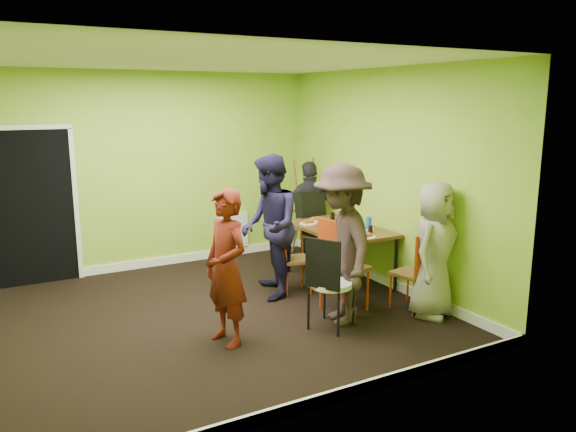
{
  "coord_description": "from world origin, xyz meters",
  "views": [
    {
      "loc": [
        -2.07,
        -5.66,
        2.4
      ],
      "look_at": [
        1.06,
        0.0,
        1.06
      ],
      "focal_mm": 35.0,
      "sensor_mm": 36.0,
      "label": 1
    }
  ],
  "objects_px": {
    "chair_left_near": "(339,260)",
    "person_front_end": "(434,250)",
    "chair_bentwood": "(328,279)",
    "easel": "(294,209)",
    "chair_front_end": "(417,267)",
    "chair_left_far": "(289,253)",
    "thermos": "(343,218)",
    "person_left_near": "(342,245)",
    "orange_bottle": "(329,221)",
    "person_back_end": "(310,213)",
    "chair_back_end": "(313,214)",
    "blue_bottle": "(369,224)",
    "dining_table": "(340,231)",
    "person_left_far": "(270,227)",
    "person_standing": "(226,268)"
  },
  "relations": [
    {
      "from": "chair_left_near",
      "to": "person_front_end",
      "type": "xyz_separation_m",
      "value": [
        0.86,
        -0.6,
        0.15
      ]
    },
    {
      "from": "chair_bentwood",
      "to": "easel",
      "type": "relative_size",
      "value": 0.65
    },
    {
      "from": "chair_left_near",
      "to": "chair_front_end",
      "type": "xyz_separation_m",
      "value": [
        0.79,
        -0.43,
        -0.09
      ]
    },
    {
      "from": "chair_left_far",
      "to": "thermos",
      "type": "relative_size",
      "value": 3.93
    },
    {
      "from": "chair_left_near",
      "to": "person_left_near",
      "type": "relative_size",
      "value": 0.62
    },
    {
      "from": "orange_bottle",
      "to": "person_front_end",
      "type": "bearing_deg",
      "value": -81.43
    },
    {
      "from": "person_left_near",
      "to": "person_back_end",
      "type": "distance_m",
      "value": 2.27
    },
    {
      "from": "chair_back_end",
      "to": "blue_bottle",
      "type": "height_order",
      "value": "chair_back_end"
    },
    {
      "from": "dining_table",
      "to": "easel",
      "type": "bearing_deg",
      "value": 87.44
    },
    {
      "from": "chair_left_far",
      "to": "person_front_end",
      "type": "relative_size",
      "value": 0.59
    },
    {
      "from": "chair_front_end",
      "to": "person_left_near",
      "type": "distance_m",
      "value": 1.01
    },
    {
      "from": "thermos",
      "to": "person_left_near",
      "type": "bearing_deg",
      "value": -125.04
    },
    {
      "from": "easel",
      "to": "blue_bottle",
      "type": "bearing_deg",
      "value": -84.66
    },
    {
      "from": "chair_bentwood",
      "to": "dining_table",
      "type": "bearing_deg",
      "value": 112.87
    },
    {
      "from": "person_back_end",
      "to": "person_front_end",
      "type": "height_order",
      "value": "person_front_end"
    },
    {
      "from": "dining_table",
      "to": "person_front_end",
      "type": "height_order",
      "value": "person_front_end"
    },
    {
      "from": "orange_bottle",
      "to": "person_front_end",
      "type": "relative_size",
      "value": 0.05
    },
    {
      "from": "dining_table",
      "to": "easel",
      "type": "xyz_separation_m",
      "value": [
        0.06,
        1.36,
        0.07
      ]
    },
    {
      "from": "chair_left_far",
      "to": "easel",
      "type": "relative_size",
      "value": 0.59
    },
    {
      "from": "person_left_far",
      "to": "easel",
      "type": "bearing_deg",
      "value": 160.91
    },
    {
      "from": "chair_bentwood",
      "to": "thermos",
      "type": "relative_size",
      "value": 4.38
    },
    {
      "from": "person_left_far",
      "to": "person_front_end",
      "type": "distance_m",
      "value": 1.96
    },
    {
      "from": "chair_front_end",
      "to": "person_standing",
      "type": "relative_size",
      "value": 0.6
    },
    {
      "from": "blue_bottle",
      "to": "person_standing",
      "type": "xyz_separation_m",
      "value": [
        -2.29,
        -0.74,
        -0.06
      ]
    },
    {
      "from": "person_left_near",
      "to": "person_back_end",
      "type": "xyz_separation_m",
      "value": [
        0.87,
        2.09,
        -0.11
      ]
    },
    {
      "from": "thermos",
      "to": "person_left_far",
      "type": "height_order",
      "value": "person_left_far"
    },
    {
      "from": "chair_back_end",
      "to": "person_left_near",
      "type": "height_order",
      "value": "person_left_near"
    },
    {
      "from": "chair_left_far",
      "to": "blue_bottle",
      "type": "relative_size",
      "value": 5.15
    },
    {
      "from": "chair_left_near",
      "to": "easel",
      "type": "relative_size",
      "value": 0.7
    },
    {
      "from": "chair_left_near",
      "to": "person_back_end",
      "type": "height_order",
      "value": "person_back_end"
    },
    {
      "from": "chair_left_far",
      "to": "person_back_end",
      "type": "height_order",
      "value": "person_back_end"
    },
    {
      "from": "person_left_far",
      "to": "person_front_end",
      "type": "height_order",
      "value": "person_left_far"
    },
    {
      "from": "dining_table",
      "to": "blue_bottle",
      "type": "bearing_deg",
      "value": -56.62
    },
    {
      "from": "person_front_end",
      "to": "dining_table",
      "type": "bearing_deg",
      "value": 75.51
    },
    {
      "from": "chair_back_end",
      "to": "person_front_end",
      "type": "xyz_separation_m",
      "value": [
        0.19,
        -2.28,
        -0.01
      ]
    },
    {
      "from": "person_left_near",
      "to": "orange_bottle",
      "type": "bearing_deg",
      "value": 165.59
    },
    {
      "from": "chair_left_far",
      "to": "person_back_end",
      "type": "xyz_separation_m",
      "value": [
        0.9,
        0.98,
        0.25
      ]
    },
    {
      "from": "thermos",
      "to": "easel",
      "type": "bearing_deg",
      "value": 89.26
    },
    {
      "from": "easel",
      "to": "person_front_end",
      "type": "relative_size",
      "value": 1.01
    },
    {
      "from": "orange_bottle",
      "to": "person_left_near",
      "type": "bearing_deg",
      "value": -118.11
    },
    {
      "from": "chair_front_end",
      "to": "thermos",
      "type": "relative_size",
      "value": 4.03
    },
    {
      "from": "chair_left_near",
      "to": "person_back_end",
      "type": "distance_m",
      "value": 1.97
    },
    {
      "from": "blue_bottle",
      "to": "person_standing",
      "type": "bearing_deg",
      "value": -162.12
    },
    {
      "from": "chair_back_end",
      "to": "thermos",
      "type": "distance_m",
      "value": 0.79
    },
    {
      "from": "person_left_near",
      "to": "person_front_end",
      "type": "bearing_deg",
      "value": 85.08
    },
    {
      "from": "chair_bentwood",
      "to": "person_left_near",
      "type": "xyz_separation_m",
      "value": [
        0.25,
        0.12,
        0.31
      ]
    },
    {
      "from": "person_standing",
      "to": "chair_back_end",
      "type": "bearing_deg",
      "value": 118.82
    },
    {
      "from": "chair_front_end",
      "to": "person_left_near",
      "type": "xyz_separation_m",
      "value": [
        -0.94,
        0.16,
        0.35
      ]
    },
    {
      "from": "person_left_far",
      "to": "person_back_end",
      "type": "distance_m",
      "value": 1.54
    },
    {
      "from": "easel",
      "to": "chair_left_near",
      "type": "bearing_deg",
      "value": -106.79
    }
  ]
}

